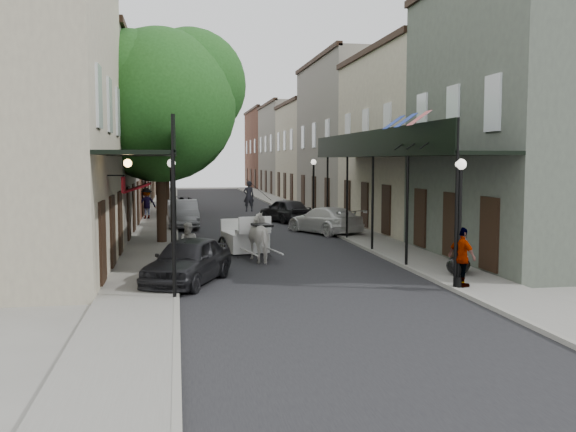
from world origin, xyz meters
name	(u,v)px	position (x,y,z in m)	size (l,w,h in m)	color
ground	(306,283)	(0.00, 0.00, 0.00)	(140.00, 140.00, 0.00)	gray
road	(242,222)	(0.00, 20.00, 0.01)	(8.00, 90.00, 0.01)	black
sidewalk_left	(159,222)	(-5.00, 20.00, 0.06)	(2.20, 90.00, 0.12)	gray
sidewalk_right	(321,219)	(5.00, 20.00, 0.06)	(2.20, 90.00, 0.12)	gray
building_row_left	(112,140)	(-8.60, 30.00, 5.25)	(5.00, 80.00, 10.50)	#BCB397
building_row_right	(338,141)	(8.60, 30.00, 5.25)	(5.00, 80.00, 10.50)	slate
gallery_left	(154,153)	(-4.79, 6.98, 4.05)	(2.20, 18.05, 4.88)	black
gallery_right	(384,154)	(4.79, 6.98, 4.05)	(2.20, 18.05, 4.88)	black
tree_near	(169,99)	(-4.20, 10.18, 6.49)	(7.31, 6.80, 9.63)	#382619
tree_far	(171,129)	(-4.25, 24.18, 5.84)	(6.45, 6.00, 8.61)	#382619
lamppost_right_near	(460,221)	(4.10, -2.00, 2.05)	(0.32, 0.32, 3.71)	black
lamppost_left	(172,205)	(-4.10, 6.00, 2.05)	(0.32, 0.32, 3.71)	black
lamppost_right_far	(314,189)	(4.10, 18.00, 2.05)	(0.32, 0.32, 3.71)	black
horse	(263,238)	(-0.75, 4.42, 0.89)	(0.96, 2.12, 1.79)	silver
carriage	(242,224)	(-1.27, 7.15, 1.16)	(2.10, 2.86, 2.99)	black
pedestrian_walking	(189,245)	(-3.50, 3.50, 0.80)	(0.78, 0.60, 1.60)	#A2A199
pedestrian_sidewalk_left	(146,203)	(-5.80, 21.86, 1.08)	(1.25, 0.72, 1.93)	gray
pedestrian_sidewalk_right	(462,257)	(4.20, -2.00, 0.99)	(1.02, 0.42, 1.74)	gray
car_left_near	(188,261)	(-3.60, 0.44, 0.72)	(1.70, 4.23, 1.44)	black
car_left_mid	(183,214)	(-3.60, 17.07, 0.77)	(1.64, 4.69, 1.55)	gray
car_left_far	(182,205)	(-3.60, 26.38, 0.63)	(2.08, 4.51, 1.25)	black
car_right_near	(325,220)	(3.60, 12.91, 0.69)	(1.94, 4.78, 1.39)	silver
car_right_far	(285,210)	(2.60, 19.26, 0.73)	(1.73, 4.29, 1.46)	black
trash_bags	(459,265)	(5.02, -0.04, 0.41)	(0.98, 1.13, 0.62)	black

